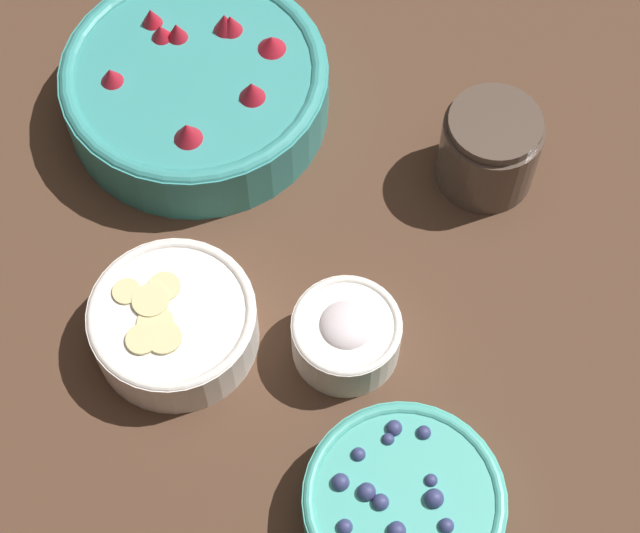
# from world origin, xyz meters

# --- Properties ---
(ground_plane) EXTENTS (4.00, 4.00, 0.00)m
(ground_plane) POSITION_xyz_m (0.00, 0.00, 0.00)
(ground_plane) COLOR #4C3323
(bowl_strawberries) EXTENTS (0.26, 0.26, 0.08)m
(bowl_strawberries) POSITION_xyz_m (-0.23, -0.14, 0.04)
(bowl_strawberries) COLOR teal
(bowl_strawberries) RESTS_ON ground_plane
(bowl_blueberries) EXTENTS (0.16, 0.16, 0.06)m
(bowl_blueberries) POSITION_xyz_m (0.22, -0.05, 0.03)
(bowl_blueberries) COLOR #47AD9E
(bowl_blueberries) RESTS_ON ground_plane
(bowl_bananas) EXTENTS (0.15, 0.15, 0.05)m
(bowl_bananas) POSITION_xyz_m (0.01, -0.20, 0.03)
(bowl_bananas) COLOR white
(bowl_bananas) RESTS_ON ground_plane
(bowl_cream) EXTENTS (0.10, 0.10, 0.06)m
(bowl_cream) POSITION_xyz_m (0.06, -0.06, 0.03)
(bowl_cream) COLOR white
(bowl_cream) RESTS_ON ground_plane
(jar_chocolate) EXTENTS (0.10, 0.10, 0.09)m
(jar_chocolate) POSITION_xyz_m (-0.09, 0.12, 0.04)
(jar_chocolate) COLOR #4C3D33
(jar_chocolate) RESTS_ON ground_plane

